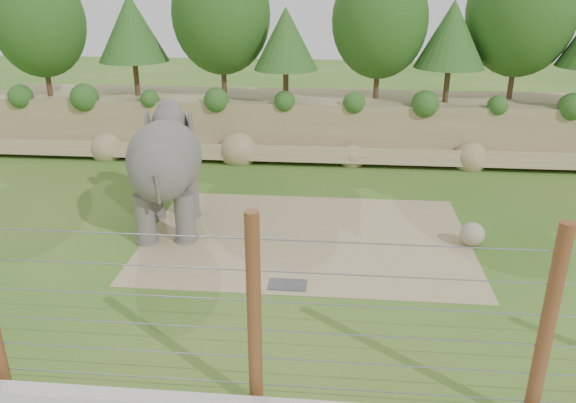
{
  "coord_description": "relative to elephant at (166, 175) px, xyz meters",
  "views": [
    {
      "loc": [
        1.38,
        -12.89,
        7.54
      ],
      "look_at": [
        0.0,
        2.0,
        1.6
      ],
      "focal_mm": 35.0,
      "sensor_mm": 36.0,
      "label": 1
    }
  ],
  "objects": [
    {
      "name": "ground",
      "position": [
        3.95,
        -3.28,
        -1.85
      ],
      "size": [
        90.0,
        90.0,
        0.0
      ],
      "primitive_type": "plane",
      "color": "#2F6619",
      "rests_on": "ground"
    },
    {
      "name": "back_embankment",
      "position": [
        4.54,
        9.39,
        2.12
      ],
      "size": [
        30.0,
        5.52,
        8.77
      ],
      "color": "#8D7856",
      "rests_on": "ground"
    },
    {
      "name": "dirt_patch",
      "position": [
        4.45,
        -0.28,
        -1.84
      ],
      "size": [
        10.0,
        7.0,
        0.02
      ],
      "primitive_type": "cube",
      "color": "tan",
      "rests_on": "ground"
    },
    {
      "name": "drain_grate",
      "position": [
        4.13,
        -3.28,
        -1.81
      ],
      "size": [
        1.0,
        0.6,
        0.03
      ],
      "primitive_type": "cube",
      "color": "#262628",
      "rests_on": "dirt_patch"
    },
    {
      "name": "elephant",
      "position": [
        0.0,
        0.0,
        0.0
      ],
      "size": [
        2.73,
        4.84,
        3.69
      ],
      "primitive_type": null,
      "rotation": [
        0.0,
        0.0,
        0.18
      ],
      "color": "#5D5853",
      "rests_on": "ground"
    },
    {
      "name": "stone_ball",
      "position": [
        9.45,
        -0.38,
        -1.46
      ],
      "size": [
        0.73,
        0.73,
        0.73
      ],
      "primitive_type": "sphere",
      "color": "gray",
      "rests_on": "dirt_patch"
    },
    {
      "name": "barrier_fence",
      "position": [
        3.95,
        -7.78,
        0.15
      ],
      "size": [
        20.26,
        0.26,
        4.0
      ],
      "color": "brown",
      "rests_on": "ground"
    }
  ]
}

